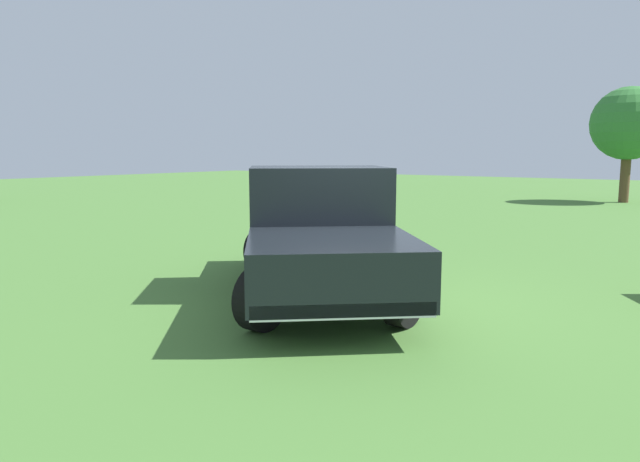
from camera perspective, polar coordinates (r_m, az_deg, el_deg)
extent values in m
plane|color=#477533|center=(7.92, 3.68, -6.69)|extent=(80.00, 80.00, 0.00)
cylinder|color=black|center=(6.63, 8.37, -6.37)|extent=(0.74, 0.22, 0.74)
cylinder|color=black|center=(6.45, -5.89, -6.73)|extent=(0.74, 0.22, 0.74)
cylinder|color=black|center=(9.73, 3.87, -1.73)|extent=(0.74, 0.22, 0.74)
cylinder|color=black|center=(9.60, -5.74, -1.88)|extent=(0.74, 0.22, 0.74)
cube|color=black|center=(6.51, 1.25, -3.49)|extent=(2.78, 2.77, 0.64)
cube|color=black|center=(8.24, -0.20, 1.59)|extent=(2.47, 2.51, 1.40)
cube|color=slate|center=(8.20, -0.20, 4.65)|extent=(2.19, 2.24, 0.48)
cube|color=black|center=(9.28, -0.76, -0.18)|extent=(3.09, 3.03, 0.60)
cube|color=silver|center=(5.66, 2.36, -7.96)|extent=(1.29, 1.48, 0.16)
cylinder|color=brown|center=(25.80, 28.28, 5.05)|extent=(0.37, 0.37, 2.26)
sphere|color=#337533|center=(25.81, 28.57, 9.47)|extent=(2.88, 2.88, 2.88)
cone|color=orange|center=(13.46, 2.41, 0.56)|extent=(0.32, 0.32, 0.55)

